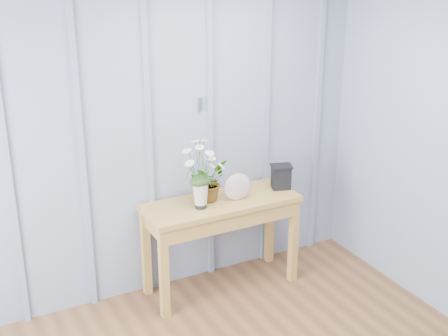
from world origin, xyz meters
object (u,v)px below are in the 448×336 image
felt_disc_vessel (238,187)px  carved_box (281,177)px  daisy_vase (200,164)px  sideboard (221,214)px

felt_disc_vessel → carved_box: 0.42m
daisy_vase → felt_disc_vessel: 0.39m
daisy_vase → felt_disc_vessel: (0.31, -0.00, -0.24)m
sideboard → carved_box: carved_box is taller
sideboard → daisy_vase: daisy_vase is taller
sideboard → daisy_vase: bearing=-165.7°
carved_box → daisy_vase: bearing=-176.8°
daisy_vase → felt_disc_vessel: daisy_vase is taller
sideboard → daisy_vase: (-0.19, -0.05, 0.46)m
carved_box → sideboard: bearing=179.0°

